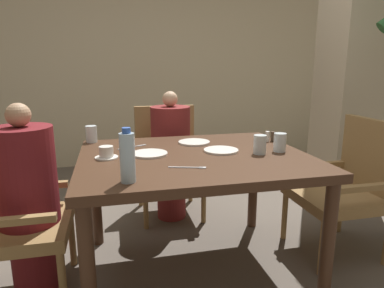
% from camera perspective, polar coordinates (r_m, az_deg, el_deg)
% --- Properties ---
extents(ground_plane, '(16.00, 16.00, 0.00)m').
position_cam_1_polar(ground_plane, '(2.32, 0.33, -20.11)').
color(ground_plane, '#60564C').
extents(wall_back, '(8.00, 0.06, 2.80)m').
position_cam_1_polar(wall_back, '(4.51, -7.76, 14.52)').
color(wall_back, beige).
rests_on(wall_back, ground_plane).
extents(pillar_stone, '(0.47, 0.47, 2.70)m').
position_cam_1_polar(pillar_stone, '(3.49, 25.16, 13.13)').
color(pillar_stone, '#BCAD8E').
rests_on(pillar_stone, ground_plane).
extents(dining_table, '(1.32, 1.09, 0.76)m').
position_cam_1_polar(dining_table, '(2.04, 0.36, -4.08)').
color(dining_table, '#422819').
rests_on(dining_table, ground_plane).
extents(chair_left_side, '(0.54, 0.54, 0.92)m').
position_cam_1_polar(chair_left_side, '(2.13, -29.41, -10.23)').
color(chair_left_side, olive).
rests_on(chair_left_side, ground_plane).
extents(diner_in_left_chair, '(0.32, 0.32, 1.08)m').
position_cam_1_polar(diner_in_left_chair, '(2.07, -25.67, -8.48)').
color(diner_in_left_chair, maroon).
rests_on(diner_in_left_chair, ground_plane).
extents(chair_far_side, '(0.54, 0.54, 0.92)m').
position_cam_1_polar(chair_far_side, '(2.99, -4.02, -2.20)').
color(chair_far_side, olive).
rests_on(chair_far_side, ground_plane).
extents(diner_in_far_chair, '(0.32, 0.32, 1.07)m').
position_cam_1_polar(diner_in_far_chair, '(2.83, -3.55, -1.78)').
color(diner_in_far_chair, maroon).
rests_on(diner_in_far_chair, ground_plane).
extents(chair_right_side, '(0.54, 0.54, 0.92)m').
position_cam_1_polar(chair_right_side, '(2.56, 24.53, -6.00)').
color(chair_right_side, olive).
rests_on(chair_right_side, ground_plane).
extents(plate_main_left, '(0.21, 0.21, 0.01)m').
position_cam_1_polar(plate_main_left, '(2.09, 4.86, -1.06)').
color(plate_main_left, white).
rests_on(plate_main_left, dining_table).
extents(plate_main_right, '(0.21, 0.21, 0.01)m').
position_cam_1_polar(plate_main_right, '(2.02, -7.09, -1.61)').
color(plate_main_right, white).
rests_on(plate_main_right, dining_table).
extents(plate_dessert_center, '(0.21, 0.21, 0.01)m').
position_cam_1_polar(plate_dessert_center, '(2.30, 0.36, 0.30)').
color(plate_dessert_center, white).
rests_on(plate_dessert_center, dining_table).
extents(teacup_with_saucer, '(0.13, 0.13, 0.07)m').
position_cam_1_polar(teacup_with_saucer, '(1.98, -14.09, -1.48)').
color(teacup_with_saucer, white).
rests_on(teacup_with_saucer, dining_table).
extents(water_bottle, '(0.07, 0.07, 0.25)m').
position_cam_1_polar(water_bottle, '(1.54, -10.72, -2.15)').
color(water_bottle, silver).
rests_on(water_bottle, dining_table).
extents(glass_tall_near, '(0.08, 0.08, 0.11)m').
position_cam_1_polar(glass_tall_near, '(2.13, 14.43, 0.26)').
color(glass_tall_near, silver).
rests_on(glass_tall_near, dining_table).
extents(glass_tall_mid, '(0.08, 0.08, 0.11)m').
position_cam_1_polar(glass_tall_mid, '(2.05, 11.24, -0.08)').
color(glass_tall_mid, silver).
rests_on(glass_tall_mid, dining_table).
extents(glass_tall_far, '(0.08, 0.08, 0.11)m').
position_cam_1_polar(glass_tall_far, '(2.42, -16.44, 1.60)').
color(glass_tall_far, silver).
rests_on(glass_tall_far, dining_table).
extents(salt_shaker, '(0.03, 0.03, 0.07)m').
position_cam_1_polar(salt_shaker, '(2.40, 12.47, 1.23)').
color(salt_shaker, white).
rests_on(salt_shaker, dining_table).
extents(pepper_shaker, '(0.03, 0.03, 0.07)m').
position_cam_1_polar(pepper_shaker, '(2.41, 13.31, 1.22)').
color(pepper_shaker, '#4C3D2D').
rests_on(pepper_shaker, dining_table).
extents(fork_beside_plate, '(0.19, 0.07, 0.00)m').
position_cam_1_polar(fork_beside_plate, '(1.75, -0.12, -3.94)').
color(fork_beside_plate, silver).
rests_on(fork_beside_plate, dining_table).
extents(knife_beside_plate, '(0.19, 0.10, 0.00)m').
position_cam_1_polar(knife_beside_plate, '(2.22, -9.72, -0.45)').
color(knife_beside_plate, silver).
rests_on(knife_beside_plate, dining_table).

